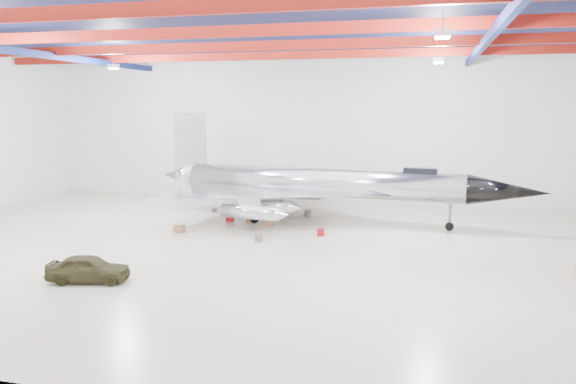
# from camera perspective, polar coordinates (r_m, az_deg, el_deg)

# --- Properties ---
(floor) EXTENTS (40.00, 40.00, 0.00)m
(floor) POSITION_cam_1_polar(r_m,az_deg,el_deg) (29.28, -5.69, -5.56)
(floor) COLOR #C0B399
(floor) RESTS_ON ground
(wall_back) EXTENTS (40.00, 0.00, 40.00)m
(wall_back) POSITION_cam_1_polar(r_m,az_deg,el_deg) (42.81, 1.05, 6.47)
(wall_back) COLOR silver
(wall_back) RESTS_ON floor
(ceiling) EXTENTS (40.00, 40.00, 0.00)m
(ceiling) POSITION_cam_1_polar(r_m,az_deg,el_deg) (28.61, -6.04, 16.30)
(ceiling) COLOR #0A0F38
(ceiling) RESTS_ON wall_back
(ceiling_structure) EXTENTS (39.50, 29.50, 1.08)m
(ceiling_structure) POSITION_cam_1_polar(r_m,az_deg,el_deg) (28.53, -6.02, 14.96)
(ceiling_structure) COLOR maroon
(ceiling_structure) RESTS_ON ceiling
(jet_aircraft) EXTENTS (24.77, 15.67, 6.76)m
(jet_aircraft) POSITION_cam_1_polar(r_m,az_deg,el_deg) (35.31, 3.19, 0.60)
(jet_aircraft) COLOR silver
(jet_aircraft) RESTS_ON floor
(jeep) EXTENTS (3.57, 2.08, 1.14)m
(jeep) POSITION_cam_1_polar(r_m,az_deg,el_deg) (24.81, -19.62, -7.32)
(jeep) COLOR #312F18
(jeep) RESTS_ON floor
(crate_ply) EXTENTS (0.58, 0.47, 0.40)m
(crate_ply) POSITION_cam_1_polar(r_m,az_deg,el_deg) (32.96, -10.99, -3.70)
(crate_ply) COLOR olive
(crate_ply) RESTS_ON floor
(toolbox_red) EXTENTS (0.47, 0.38, 0.32)m
(toolbox_red) POSITION_cam_1_polar(r_m,az_deg,el_deg) (35.53, -5.92, -2.74)
(toolbox_red) COLOR maroon
(toolbox_red) RESTS_ON floor
(engine_drum) EXTENTS (0.58, 0.58, 0.40)m
(engine_drum) POSITION_cam_1_polar(r_m,az_deg,el_deg) (30.21, -3.00, -4.69)
(engine_drum) COLOR #59595B
(engine_drum) RESTS_ON floor
(parts_bin) EXTENTS (0.54, 0.43, 0.38)m
(parts_bin) POSITION_cam_1_polar(r_m,az_deg,el_deg) (34.09, -1.95, -3.14)
(parts_bin) COLOR olive
(parts_bin) RESTS_ON floor
(crate_small) EXTENTS (0.39, 0.34, 0.24)m
(crate_small) POSITION_cam_1_polar(r_m,az_deg,el_deg) (38.97, -7.48, -1.81)
(crate_small) COLOR #59595B
(crate_small) RESTS_ON floor
(tool_chest) EXTENTS (0.55, 0.55, 0.40)m
(tool_chest) POSITION_cam_1_polar(r_m,az_deg,el_deg) (31.53, 3.33, -4.12)
(tool_chest) COLOR maroon
(tool_chest) RESTS_ON floor
(oil_barrel) EXTENTS (0.70, 0.64, 0.39)m
(oil_barrel) POSITION_cam_1_polar(r_m,az_deg,el_deg) (35.17, -3.81, -2.77)
(oil_barrel) COLOR olive
(oil_barrel) RESTS_ON floor
(spares_box) EXTENTS (0.52, 0.52, 0.39)m
(spares_box) POSITION_cam_1_polar(r_m,az_deg,el_deg) (37.02, 2.01, -2.18)
(spares_box) COLOR #59595B
(spares_box) RESTS_ON floor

